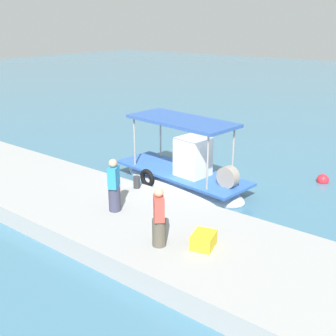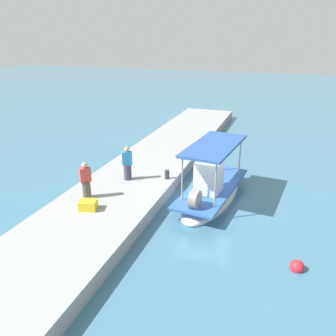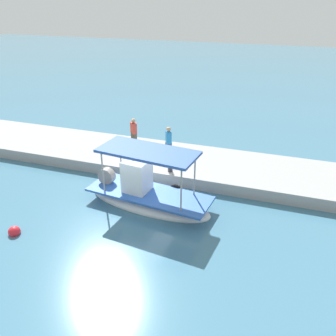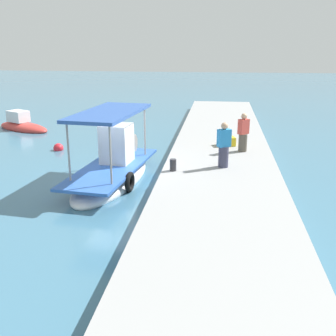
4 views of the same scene
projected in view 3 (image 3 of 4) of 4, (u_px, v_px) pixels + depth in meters
ground_plane at (142, 200)px, 16.64m from camera, size 120.00×120.00×0.00m
dock_quay at (169, 161)px, 19.81m from camera, size 36.00×4.29×0.61m
main_fishing_boat at (147, 195)px, 16.18m from camera, size 6.15×2.63×3.06m
fisherman_near_bollard at (169, 143)px, 19.41m from camera, size 0.51×0.55×1.69m
fisherman_by_crate at (134, 133)px, 20.84m from camera, size 0.52×0.52×1.64m
mooring_bollard at (170, 168)px, 17.92m from camera, size 0.24×0.24×0.43m
cargo_crate at (115, 144)px, 20.81m from camera, size 0.71×0.81×0.39m
marker_buoy at (14, 232)px, 14.29m from camera, size 0.49×0.49×0.49m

